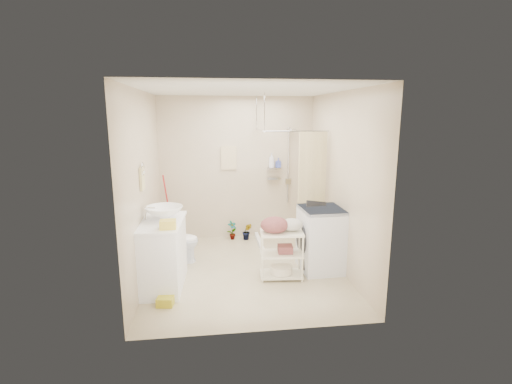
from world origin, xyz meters
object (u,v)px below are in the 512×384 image
at_px(vanity, 162,254).
at_px(laundry_rack, 282,250).
at_px(toilet, 177,241).
at_px(washing_machine, 323,239).

bearing_deg(vanity, laundry_rack, 4.76).
bearing_deg(laundry_rack, vanity, -173.33).
bearing_deg(toilet, laundry_rack, -112.23).
xyz_separation_m(vanity, laundry_rack, (1.64, 0.05, -0.05)).
bearing_deg(toilet, vanity, 177.45).
relative_size(toilet, washing_machine, 0.72).
relative_size(vanity, washing_machine, 1.09).
xyz_separation_m(toilet, washing_machine, (2.18, -0.57, 0.13)).
height_order(toilet, laundry_rack, laundry_rack).
bearing_deg(toilet, washing_machine, -99.22).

